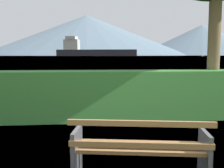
% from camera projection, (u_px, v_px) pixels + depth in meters
% --- Properties ---
extents(water_surface, '(620.00, 620.00, 0.00)m').
position_uv_depth(water_surface, '(87.00, 56.00, 308.36)').
color(water_surface, '#6B8EA3').
rests_on(water_surface, ground_plane).
extents(park_bench, '(1.74, 0.84, 0.87)m').
position_uv_depth(park_bench, '(140.00, 151.00, 3.35)').
color(park_bench, olive).
rests_on(park_bench, ground_plane).
extents(hedge_row, '(11.18, 0.89, 1.21)m').
position_uv_depth(hedge_row, '(113.00, 95.00, 6.80)').
color(hedge_row, '#387A33').
rests_on(hedge_row, ground_plane).
extents(cargo_ship_large, '(94.50, 33.67, 23.02)m').
position_uv_depth(cargo_ship_large, '(91.00, 50.00, 320.46)').
color(cargo_ship_large, '#232328').
rests_on(cargo_ship_large, water_surface).
extents(fishing_boat_near, '(2.78, 5.07, 1.38)m').
position_uv_depth(fishing_boat_near, '(203.00, 56.00, 263.15)').
color(fishing_boat_near, silver).
rests_on(fishing_boat_near, water_surface).
extents(distant_hills, '(819.95, 422.42, 84.08)m').
position_uv_depth(distant_hills, '(91.00, 37.00, 581.11)').
color(distant_hills, slate).
rests_on(distant_hills, ground_plane).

